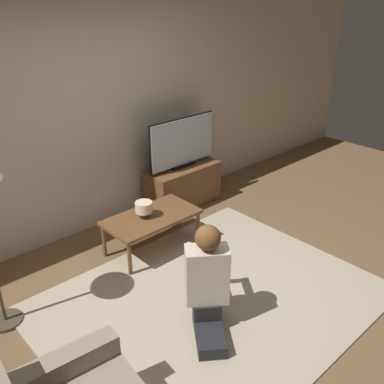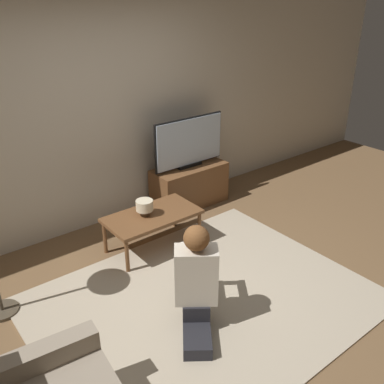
% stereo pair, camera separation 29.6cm
% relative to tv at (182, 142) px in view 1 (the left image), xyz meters
% --- Properties ---
extents(ground_plane, '(10.00, 10.00, 0.00)m').
position_rel_tv_xyz_m(ground_plane, '(-1.09, -1.61, -0.85)').
color(ground_plane, brown).
extents(wall_back, '(10.00, 0.06, 2.60)m').
position_rel_tv_xyz_m(wall_back, '(-1.09, 0.32, 0.45)').
color(wall_back, beige).
rests_on(wall_back, ground_plane).
extents(rug, '(2.88, 2.27, 0.02)m').
position_rel_tv_xyz_m(rug, '(-1.09, -1.61, -0.84)').
color(rug, '#BCAD93').
rests_on(rug, ground_plane).
extents(tv_stand, '(0.97, 0.42, 0.53)m').
position_rel_tv_xyz_m(tv_stand, '(0.00, -0.00, -0.58)').
color(tv_stand, brown).
rests_on(tv_stand, ground_plane).
extents(tv, '(1.00, 0.08, 0.63)m').
position_rel_tv_xyz_m(tv, '(0.00, 0.00, 0.00)').
color(tv, black).
rests_on(tv, tv_stand).
extents(coffee_table, '(0.99, 0.54, 0.41)m').
position_rel_tv_xyz_m(coffee_table, '(-0.94, -0.57, -0.48)').
color(coffee_table, brown).
rests_on(coffee_table, ground_plane).
extents(person_kneeling, '(0.68, 0.80, 0.94)m').
position_rel_tv_xyz_m(person_kneeling, '(-1.34, -1.80, -0.37)').
color(person_kneeling, '#232328').
rests_on(person_kneeling, rug).
extents(table_lamp, '(0.18, 0.18, 0.17)m').
position_rel_tv_xyz_m(table_lamp, '(-1.01, -0.54, -0.34)').
color(table_lamp, '#4C3823').
rests_on(table_lamp, coffee_table).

